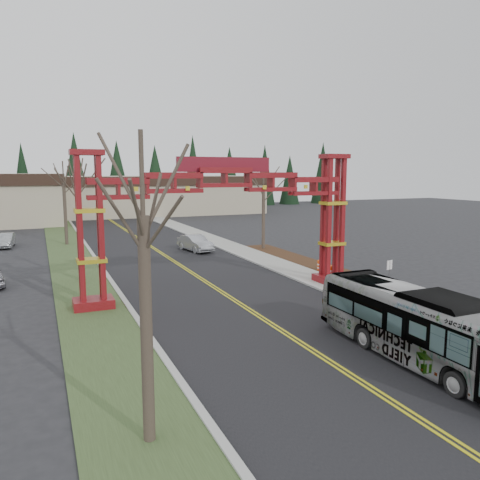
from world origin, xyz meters
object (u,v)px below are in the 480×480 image
bare_tree_median_near (143,218)px  street_sign (389,270)px  bare_tree_median_far (64,183)px  barrel_mid (332,272)px  bare_tree_median_mid (78,191)px  bare_tree_right_far (264,190)px  transit_bus (421,327)px  barrel_south (361,281)px  barrel_north (320,266)px  silver_sedan (195,243)px  retail_building_east (155,194)px  gateway_arch (224,200)px  parked_car_far_a (5,240)px

bare_tree_median_near → street_sign: (17.69, 10.47, -4.91)m
bare_tree_median_far → barrel_mid: size_ratio=8.97×
bare_tree_median_mid → bare_tree_right_far: 19.51m
transit_bus → bare_tree_right_far: bare_tree_right_far is taller
barrel_south → barrel_north: (0.39, 5.55, -0.05)m
silver_sedan → retail_building_east: bearing=71.2°
retail_building_east → bare_tree_median_far: (-18.00, -36.23, 3.02)m
gateway_arch → parked_car_far_a: size_ratio=4.12×
silver_sedan → barrel_south: bearing=-83.8°
silver_sedan → barrel_north: silver_sedan is taller
gateway_arch → retail_building_east: 62.80m
gateway_arch → silver_sedan: size_ratio=3.77×
silver_sedan → bare_tree_right_far: bearing=-24.8°
retail_building_east → barrel_north: size_ratio=42.87×
street_sign → bare_tree_median_mid: bearing=147.5°
bare_tree_median_far → street_sign: (17.69, -29.66, -4.98)m
transit_bus → barrel_north: (6.00, 16.57, -1.05)m
parked_car_far_a → barrel_mid: parked_car_far_a is taller
transit_bus → bare_tree_median_mid: bearing=119.4°
bare_tree_median_mid → barrel_north: 18.77m
bare_tree_median_far → bare_tree_right_far: (18.00, -10.89, -0.58)m
barrel_south → barrel_mid: bearing=96.0°
barrel_north → bare_tree_median_near: bearing=-134.2°
parked_car_far_a → bare_tree_right_far: (23.92, -11.67, 5.22)m
gateway_arch → transit_bus: bearing=-75.5°
bare_tree_median_near → silver_sedan: bearing=69.8°
bare_tree_median_near → barrel_mid: bare_tree_median_near is taller
transit_bus → barrel_mid: size_ratio=10.88×
barrel_south → parked_car_far_a: bearing=128.7°
bare_tree_median_near → barrel_north: bearing=45.8°
silver_sedan → barrel_north: 14.34m
gateway_arch → barrel_north: (9.39, 3.50, -5.54)m
gateway_arch → barrel_mid: (8.69, 0.93, -5.49)m
parked_car_far_a → barrel_north: size_ratio=4.98×
bare_tree_median_far → barrel_mid: bearing=-56.1°
street_sign → barrel_north: street_sign is taller
barrel_mid → barrel_south: bearing=-84.0°
bare_tree_median_near → barrel_mid: (16.69, 15.33, -5.97)m
bare_tree_median_mid → bare_tree_median_far: bearing=90.0°
silver_sedan → barrel_south: (5.60, -18.57, -0.31)m
bare_tree_right_far → barrel_north: (-0.61, -11.34, -5.50)m
retail_building_east → parked_car_far_a: (-23.92, -35.44, -2.79)m
gateway_arch → barrel_south: gateway_arch is taller
gateway_arch → bare_tree_median_far: size_ratio=2.06×
street_sign → barrel_south: 2.26m
gateway_arch → barrel_mid: gateway_arch is taller
transit_bus → street_sign: 11.10m
parked_car_far_a → barrel_mid: 34.14m
bare_tree_right_far → silver_sedan: bearing=165.7°
bare_tree_median_near → barrel_north: bare_tree_median_near is taller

